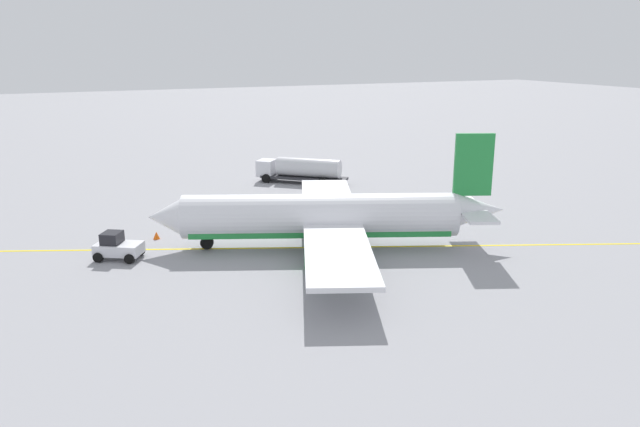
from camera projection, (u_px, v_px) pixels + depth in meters
name	position (u px, v px, depth m)	size (l,w,h in m)	color
ground_plane	(320.00, 247.00, 51.68)	(400.00, 400.00, 0.00)	#939399
airplane	(326.00, 218.00, 51.00)	(28.90, 29.84, 9.65)	white
fuel_tanker	(301.00, 169.00, 75.58)	(10.16, 9.36, 3.15)	#2D2D33
pushback_tug	(117.00, 247.00, 48.72)	(4.11, 3.74, 2.20)	silver
refueling_worker	(331.00, 192.00, 67.85)	(0.56, 0.42, 1.71)	navy
safety_cone_nose	(156.00, 235.00, 53.88)	(0.60, 0.60, 0.67)	#F2590F
taxi_line_marking	(320.00, 247.00, 51.68)	(76.57, 0.30, 0.01)	yellow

